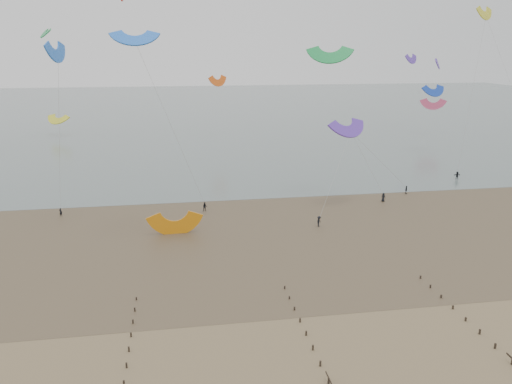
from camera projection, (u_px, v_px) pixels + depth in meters
ground at (271, 347)px, 49.93m from camera, size 500.00×500.00×0.00m
sea_and_shore at (208, 230)px, 81.92m from camera, size 500.00×665.00×0.03m
kitesurfer_lead at (61, 212)px, 88.29m from camera, size 0.64×0.54×1.50m
kitesurfers at (334, 196)px, 97.44m from camera, size 145.85×26.14×1.83m
grounded_kite at (176, 234)px, 80.17m from camera, size 7.66×6.09×4.08m
kites_airborne at (162, 78)px, 131.48m from camera, size 243.94×106.66×44.90m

